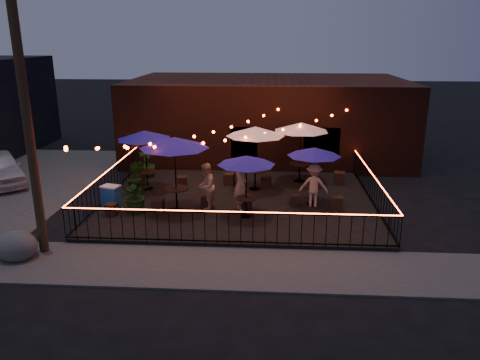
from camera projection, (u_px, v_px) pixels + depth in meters
The scene contains 36 objects.
ground at pixel (234, 223), 15.92m from camera, with size 110.00×110.00×0.00m, color black.
patio at pixel (238, 201), 17.81m from camera, with size 10.00×8.00×0.15m, color black.
sidewalk at pixel (225, 267), 12.81m from camera, with size 18.00×2.50×0.05m, color #3C3938.
brick_building at pixel (267, 117), 24.80m from camera, with size 14.00×8.00×4.00m.
utility_pole at pixel (27, 117), 12.60m from camera, with size 0.26×0.26×8.00m, color #3A2217.
fence_front at pixel (229, 228), 13.82m from camera, with size 10.00×0.04×1.04m.
fence_left at pixel (108, 184), 17.95m from camera, with size 0.04×8.00×1.04m.
fence_right at pixel (373, 189), 17.32m from camera, with size 0.04×8.00×1.04m.
festoon_lights at pixel (210, 140), 16.87m from camera, with size 10.02×8.72×1.32m.
cafe_table_0 at pixel (174, 144), 15.95m from camera, with size 2.60×2.60×2.66m.
cafe_table_1 at pixel (145, 136), 18.35m from camera, with size 2.29×2.29×2.42m.
cafe_table_2 at pixel (246, 161), 15.52m from camera, with size 2.23×2.23×2.16m.
cafe_table_3 at pixel (256, 132), 18.29m from camera, with size 2.51×2.51×2.57m.
cafe_table_4 at pixel (314, 153), 16.74m from camera, with size 2.16×2.16×2.14m.
cafe_table_5 at pixel (301, 128), 19.35m from camera, with size 3.00×3.00×2.54m.
bistro_chair_0 at pixel (112, 209), 16.15m from camera, with size 0.36×0.36×0.42m, color black.
bistro_chair_1 at pixel (158, 206), 16.36m from camera, with size 0.40×0.40×0.47m, color black.
bistro_chair_2 at pixel (139, 179), 19.51m from camera, with size 0.38×0.38×0.45m, color black.
bistro_chair_3 at pixel (182, 182), 19.19m from camera, with size 0.39×0.39×0.46m, color black.
bistro_chair_4 at pixel (206, 201), 16.94m from camera, with size 0.36×0.36×0.43m, color black.
bistro_chair_5 at pixel (246, 202), 16.78m from camera, with size 0.42×0.42×0.50m, color black.
bistro_chair_6 at pixel (229, 179), 19.49m from camera, with size 0.40×0.40×0.48m, color black.
bistro_chair_7 at pixel (266, 181), 19.30m from camera, with size 0.36×0.36×0.42m, color black.
bistro_chair_8 at pixel (295, 200), 17.10m from camera, with size 0.34×0.34×0.40m, color black.
bistro_chair_9 at pixel (337, 203), 16.69m from camera, with size 0.41×0.41×0.48m, color black.
bistro_chair_10 at pixel (314, 180), 19.33m from camera, with size 0.41×0.41×0.48m, color black.
bistro_chair_11 at pixel (339, 178), 19.61m from camera, with size 0.43×0.43×0.51m, color black.
patron_a at pixel (240, 185), 16.40m from camera, with size 0.69×0.46×1.90m, color #D7A189.
patron_b at pixel (206, 186), 16.62m from camera, with size 0.81×0.63×1.67m, color tan.
patron_c at pixel (314, 185), 16.86m from camera, with size 1.04×0.60×1.60m, color #CAA68A.
potted_shrub_a at pixel (136, 195), 16.39m from camera, with size 1.09×0.95×1.22m, color #143D15.
potted_shrub_b at pixel (136, 176), 18.36m from camera, with size 0.74×0.60×1.34m, color #19370D.
potted_shrub_c at pixel (147, 163), 20.56m from camera, with size 0.70×0.70×1.26m, color #193C0D.
cooler at pixel (111, 197), 16.80m from camera, with size 0.74×0.62×0.84m.
boulder at pixel (17, 246), 13.22m from camera, with size 1.02×0.87×0.80m, color #4D4D47.
car_white at pixel (0, 168), 20.03m from camera, with size 1.63×4.05×1.38m, color silver.
Camera 1 is at (1.17, -14.74, 6.07)m, focal length 35.00 mm.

